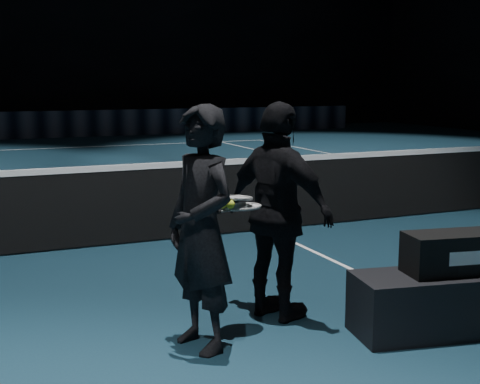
{
  "coord_description": "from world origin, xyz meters",
  "views": [
    {
      "loc": [
        -3.69,
        -7.6,
        1.92
      ],
      "look_at": [
        -1.74,
        -3.12,
        1.1
      ],
      "focal_mm": 50.0,
      "sensor_mm": 36.0,
      "label": 1
    }
  ],
  "objects_px": {
    "racket_bag": "(456,253)",
    "racket_lower": "(244,207)",
    "racket_upper": "(236,198)",
    "player_bench": "(453,302)",
    "player_b": "(279,212)",
    "player_a": "(201,229)",
    "tennis_balls": "(226,202)"
  },
  "relations": [
    {
      "from": "player_bench",
      "to": "racket_upper",
      "type": "distance_m",
      "value": 1.86
    },
    {
      "from": "player_b",
      "to": "tennis_balls",
      "type": "xyz_separation_m",
      "value": [
        -0.55,
        -0.23,
        0.16
      ]
    },
    {
      "from": "racket_bag",
      "to": "racket_lower",
      "type": "xyz_separation_m",
      "value": [
        -1.47,
        0.65,
        0.35
      ]
    },
    {
      "from": "player_b",
      "to": "racket_upper",
      "type": "bearing_deg",
      "value": 83.95
    },
    {
      "from": "racket_lower",
      "to": "player_b",
      "type": "bearing_deg",
      "value": -0.0
    },
    {
      "from": "player_b",
      "to": "racket_upper",
      "type": "distance_m",
      "value": 0.48
    },
    {
      "from": "player_b",
      "to": "racket_bag",
      "type": "bearing_deg",
      "value": -150.3
    },
    {
      "from": "racket_upper",
      "to": "tennis_balls",
      "type": "bearing_deg",
      "value": -170.43
    },
    {
      "from": "racket_upper",
      "to": "racket_bag",
      "type": "bearing_deg",
      "value": -50.65
    },
    {
      "from": "player_bench",
      "to": "racket_upper",
      "type": "relative_size",
      "value": 2.29
    },
    {
      "from": "racket_bag",
      "to": "player_a",
      "type": "height_order",
      "value": "player_a"
    },
    {
      "from": "player_a",
      "to": "player_b",
      "type": "relative_size",
      "value": 1.0
    },
    {
      "from": "racket_upper",
      "to": "player_a",
      "type": "bearing_deg",
      "value": -178.29
    },
    {
      "from": "racket_bag",
      "to": "tennis_balls",
      "type": "distance_m",
      "value": 1.8
    },
    {
      "from": "racket_upper",
      "to": "player_bench",
      "type": "bearing_deg",
      "value": -50.65
    },
    {
      "from": "player_a",
      "to": "racket_upper",
      "type": "relative_size",
      "value": 2.58
    },
    {
      "from": "player_bench",
      "to": "player_b",
      "type": "height_order",
      "value": "player_b"
    },
    {
      "from": "racket_bag",
      "to": "racket_lower",
      "type": "bearing_deg",
      "value": 166.64
    },
    {
      "from": "racket_bag",
      "to": "player_b",
      "type": "bearing_deg",
      "value": 154.29
    },
    {
      "from": "racket_upper",
      "to": "tennis_balls",
      "type": "relative_size",
      "value": 5.67
    },
    {
      "from": "player_a",
      "to": "tennis_balls",
      "type": "distance_m",
      "value": 0.3
    },
    {
      "from": "racket_lower",
      "to": "racket_bag",
      "type": "bearing_deg",
      "value": -46.97
    },
    {
      "from": "racket_upper",
      "to": "player_b",
      "type": "bearing_deg",
      "value": -9.08
    },
    {
      "from": "player_b",
      "to": "tennis_balls",
      "type": "height_order",
      "value": "player_b"
    },
    {
      "from": "racket_upper",
      "to": "racket_lower",
      "type": "bearing_deg",
      "value": -42.66
    },
    {
      "from": "player_a",
      "to": "racket_upper",
      "type": "xyz_separation_m",
      "value": [
        0.35,
        0.19,
        0.17
      ]
    },
    {
      "from": "player_a",
      "to": "player_bench",
      "type": "bearing_deg",
      "value": 60.21
    },
    {
      "from": "player_bench",
      "to": "racket_bag",
      "type": "bearing_deg",
      "value": -169.49
    },
    {
      "from": "player_b",
      "to": "tennis_balls",
      "type": "relative_size",
      "value": 14.63
    },
    {
      "from": "player_bench",
      "to": "player_a",
      "type": "relative_size",
      "value": 0.89
    },
    {
      "from": "player_bench",
      "to": "racket_bag",
      "type": "relative_size",
      "value": 2.0
    },
    {
      "from": "racket_bag",
      "to": "racket_upper",
      "type": "distance_m",
      "value": 1.72
    }
  ]
}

